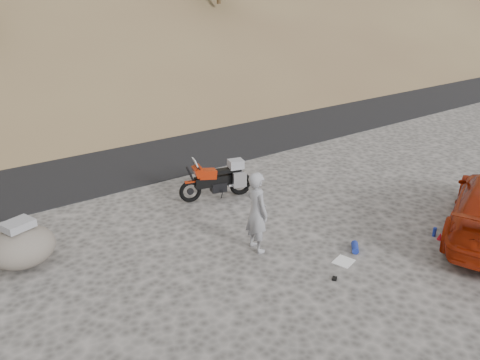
{
  "coord_description": "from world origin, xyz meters",
  "views": [
    {
      "loc": [
        -6.79,
        -7.25,
        5.75
      ],
      "look_at": [
        0.06,
        2.15,
        1.0
      ],
      "focal_mm": 35.0,
      "sensor_mm": 36.0,
      "label": 1
    }
  ],
  "objects": [
    {
      "name": "gear_white_cloth",
      "position": [
        0.51,
        -1.24,
        0.01
      ],
      "size": [
        0.53,
        0.5,
        0.01
      ],
      "primitive_type": "cube",
      "rotation": [
        0.0,
        0.0,
        0.28
      ],
      "color": "white",
      "rests_on": "ground"
    },
    {
      "name": "motorcycle",
      "position": [
        0.2,
        3.38,
        0.57
      ],
      "size": [
        2.21,
        0.98,
        1.34
      ],
      "rotation": [
        0.0,
        0.0,
        -0.25
      ],
      "color": "black",
      "rests_on": "ground"
    },
    {
      "name": "boulder",
      "position": [
        -5.39,
        2.89,
        0.48
      ],
      "size": [
        1.57,
        1.38,
        1.11
      ],
      "rotation": [
        0.0,
        0.0,
        0.13
      ],
      "color": "#5B554E",
      "rests_on": "ground"
    },
    {
      "name": "gear_funnel",
      "position": [
        3.2,
        -1.94,
        0.09
      ],
      "size": [
        0.14,
        0.14,
        0.18
      ],
      "primitive_type": "cone",
      "rotation": [
        0.0,
        0.0,
        -0.01
      ],
      "color": "#AA0B15",
      "rests_on": "ground"
    },
    {
      "name": "gear_glove_b",
      "position": [
        -0.18,
        -1.61,
        0.02
      ],
      "size": [
        0.16,
        0.15,
        0.04
      ],
      "primitive_type": "cube",
      "rotation": [
        0.0,
        0.0,
        0.62
      ],
      "color": "black",
      "rests_on": "ground"
    },
    {
      "name": "road",
      "position": [
        0.0,
        9.0,
        0.0
      ],
      "size": [
        120.0,
        7.0,
        0.05
      ],
      "primitive_type": "cube",
      "color": "black",
      "rests_on": "ground"
    },
    {
      "name": "ground",
      "position": [
        0.0,
        0.0,
        0.0
      ],
      "size": [
        140.0,
        140.0,
        0.0
      ],
      "primitive_type": "plane",
      "color": "#464441",
      "rests_on": "ground"
    },
    {
      "name": "man",
      "position": [
        -0.76,
        0.38,
        0.0
      ],
      "size": [
        0.52,
        0.75,
        1.97
      ],
      "primitive_type": "imported",
      "rotation": [
        0.0,
        0.0,
        1.5
      ],
      "color": "gray",
      "rests_on": "ground"
    },
    {
      "name": "gear_bottle",
      "position": [
        3.24,
        -1.76,
        0.12
      ],
      "size": [
        0.1,
        0.1,
        0.24
      ],
      "primitive_type": "cylinder",
      "rotation": [
        0.0,
        0.0,
        0.22
      ],
      "color": "navy",
      "rests_on": "ground"
    },
    {
      "name": "gear_blue_mat",
      "position": [
        1.1,
        -1.05,
        0.08
      ],
      "size": [
        0.4,
        0.39,
        0.16
      ],
      "primitive_type": "cylinder",
      "rotation": [
        0.0,
        1.57,
        0.78
      ],
      "color": "navy",
      "rests_on": "ground"
    }
  ]
}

